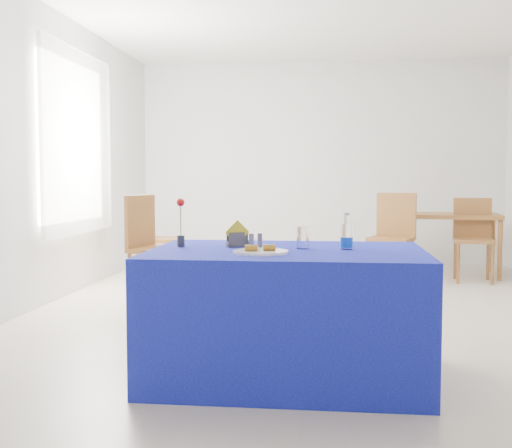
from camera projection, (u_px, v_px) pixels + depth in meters
The scene contains 18 objects.
floor at pixel (313, 315), 5.55m from camera, with size 7.00×7.00×0.00m, color beige.
room_shell at pixel (314, 111), 5.43m from camera, with size 7.00×7.00×7.00m.
window_pane at pixel (73, 142), 6.52m from camera, with size 0.04×1.50×1.60m, color white.
curtain at pixel (79, 142), 6.51m from camera, with size 0.04×1.75×1.85m, color white.
plate at pixel (261, 252), 3.58m from camera, with size 0.31×0.31×0.01m, color white.
drinking_glass at pixel (303, 238), 3.80m from camera, with size 0.07×0.07×0.13m, color silver.
salt_shaker at pixel (251, 240), 3.88m from camera, with size 0.03×0.03×0.09m, color gray.
pepper_shaker at pixel (260, 240), 3.90m from camera, with size 0.03×0.03×0.09m, color slate.
blue_table at pixel (287, 313), 3.79m from camera, with size 1.60×1.10×0.76m.
water_bottle at pixel (347, 237), 3.78m from camera, with size 0.07×0.07×0.21m.
napkin_holder at pixel (237, 239), 3.91m from camera, with size 0.15×0.10×0.17m.
rose_vase at pixel (181, 224), 3.90m from camera, with size 0.05×0.05×0.30m.
oak_table at pixel (445, 220), 7.83m from camera, with size 1.37×0.97×0.76m.
chair_bg_left at pixel (393, 231), 7.27m from camera, with size 0.59×0.59×1.02m.
chair_bg_right at pixel (473, 233), 7.38m from camera, with size 0.47×0.47×0.96m.
chair_win_a at pixel (150, 241), 6.11m from camera, with size 0.57×0.57×1.02m.
chair_win_b at pixel (154, 232), 7.13m from camera, with size 0.55×0.55×1.00m.
banana_pieces at pixel (260, 248), 3.56m from camera, with size 0.17×0.07×0.03m.
Camera 1 is at (0.13, -5.50, 1.17)m, focal length 45.00 mm.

